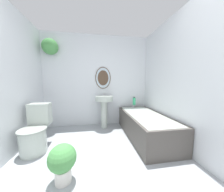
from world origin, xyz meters
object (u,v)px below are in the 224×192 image
(toilet, at_px, (36,132))
(shampoo_bottle, at_px, (134,101))
(pedestal_sink, at_px, (104,105))
(bathtub, at_px, (145,125))
(potted_plant, at_px, (62,161))

(toilet, distance_m, shampoo_bottle, 2.27)
(pedestal_sink, bearing_deg, bathtub, -36.95)
(bathtub, xyz_separation_m, shampoo_bottle, (0.01, 0.70, 0.41))
(pedestal_sink, distance_m, potted_plant, 1.69)
(toilet, relative_size, bathtub, 0.47)
(shampoo_bottle, bearing_deg, bathtub, -90.76)
(toilet, bearing_deg, pedestal_sink, 32.19)
(toilet, bearing_deg, bathtub, 4.65)
(pedestal_sink, xyz_separation_m, potted_plant, (-0.62, -1.54, -0.33))
(pedestal_sink, height_order, bathtub, pedestal_sink)
(toilet, relative_size, pedestal_sink, 0.84)
(toilet, distance_m, pedestal_sink, 1.50)
(potted_plant, bearing_deg, toilet, 129.69)
(bathtub, bearing_deg, shampoo_bottle, 89.24)
(bathtub, relative_size, potted_plant, 3.65)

